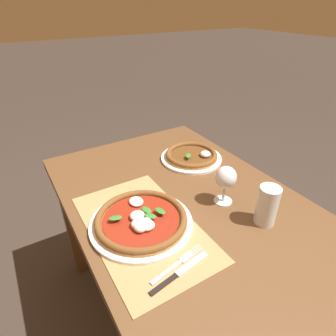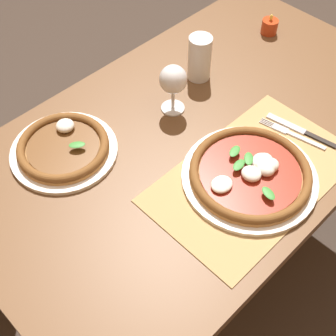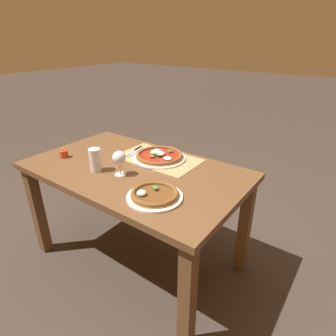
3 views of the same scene
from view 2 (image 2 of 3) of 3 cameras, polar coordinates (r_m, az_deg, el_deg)
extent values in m
plane|color=#382D26|center=(1.95, 2.96, -10.45)|extent=(24.00, 24.00, 0.00)
cube|color=brown|center=(1.36, 4.18, 4.14)|extent=(1.41, 0.83, 0.04)
cube|color=brown|center=(2.15, 8.35, 11.10)|extent=(0.07, 0.07, 0.70)
cube|color=#A88451|center=(1.25, 10.27, -1.03)|extent=(0.56, 0.33, 0.00)
cylinder|color=white|center=(1.24, 9.89, -1.08)|extent=(0.36, 0.36, 0.01)
cylinder|color=#B77F42|center=(1.23, 9.96, -0.77)|extent=(0.32, 0.32, 0.01)
torus|color=brown|center=(1.22, 10.02, -0.48)|extent=(0.32, 0.32, 0.02)
cylinder|color=maroon|center=(1.23, 10.00, -0.58)|extent=(0.26, 0.26, 0.00)
ellipsoid|color=silver|center=(1.21, 10.12, -0.70)|extent=(0.05, 0.05, 0.03)
ellipsoid|color=silver|center=(1.25, 11.15, 0.96)|extent=(0.05, 0.04, 0.02)
ellipsoid|color=silver|center=(1.22, 11.86, -0.12)|extent=(0.04, 0.05, 0.03)
ellipsoid|color=silver|center=(1.24, 12.41, 0.36)|extent=(0.05, 0.04, 0.03)
ellipsoid|color=silver|center=(1.24, 11.54, 0.86)|extent=(0.06, 0.05, 0.03)
ellipsoid|color=silver|center=(1.24, 10.94, 0.68)|extent=(0.04, 0.04, 0.03)
ellipsoid|color=silver|center=(1.18, 6.56, -1.99)|extent=(0.06, 0.05, 0.02)
ellipsoid|color=#337A2D|center=(1.24, 8.14, 2.05)|extent=(0.05, 0.03, 0.00)
ellipsoid|color=#337A2D|center=(1.17, 12.15, -3.02)|extent=(0.04, 0.05, 0.00)
ellipsoid|color=#337A2D|center=(1.23, 9.81, 1.15)|extent=(0.05, 0.05, 0.00)
ellipsoid|color=#337A2D|center=(1.21, 8.64, 0.38)|extent=(0.05, 0.03, 0.00)
cylinder|color=white|center=(1.31, -12.54, 2.03)|extent=(0.29, 0.29, 0.01)
cylinder|color=#B77F42|center=(1.31, -12.62, 2.34)|extent=(0.25, 0.25, 0.01)
torus|color=brown|center=(1.30, -12.70, 2.63)|extent=(0.25, 0.25, 0.02)
cylinder|color=brown|center=(1.30, -12.67, 2.53)|extent=(0.20, 0.20, 0.00)
ellipsoid|color=silver|center=(1.34, -12.43, 5.06)|extent=(0.05, 0.05, 0.03)
ellipsoid|color=#337A2D|center=(1.27, -11.05, 2.80)|extent=(0.05, 0.05, 0.00)
cylinder|color=silver|center=(1.40, 0.49, 7.26)|extent=(0.07, 0.07, 0.00)
cylinder|color=silver|center=(1.38, 0.50, 8.31)|extent=(0.01, 0.01, 0.06)
ellipsoid|color=silver|center=(1.33, 0.52, 10.69)|extent=(0.08, 0.08, 0.08)
ellipsoid|color=#AD5B14|center=(1.34, 0.52, 10.35)|extent=(0.07, 0.07, 0.05)
cylinder|color=silver|center=(1.47, 3.87, 13.24)|extent=(0.07, 0.07, 0.15)
cylinder|color=black|center=(1.48, 3.84, 12.80)|extent=(0.07, 0.07, 0.12)
cylinder|color=silver|center=(1.44, 3.99, 14.86)|extent=(0.07, 0.07, 0.02)
cube|color=#B7B7BC|center=(1.37, 16.50, 3.25)|extent=(0.03, 0.12, 0.00)
cube|color=#B7B7BC|center=(1.38, 13.52, 4.68)|extent=(0.03, 0.05, 0.00)
cylinder|color=#B7B7BC|center=(1.39, 12.12, 5.64)|extent=(0.01, 0.04, 0.00)
cylinder|color=#B7B7BC|center=(1.39, 12.01, 5.49)|extent=(0.01, 0.04, 0.00)
cylinder|color=#B7B7BC|center=(1.38, 11.90, 5.35)|extent=(0.01, 0.04, 0.00)
cylinder|color=#B7B7BC|center=(1.38, 11.79, 5.21)|extent=(0.01, 0.04, 0.00)
cube|color=black|center=(1.38, 18.11, 3.28)|extent=(0.03, 0.10, 0.01)
cube|color=#B7B7BC|center=(1.40, 14.20, 5.27)|extent=(0.04, 0.12, 0.00)
cylinder|color=#B23819|center=(1.72, 12.27, 16.50)|extent=(0.06, 0.06, 0.05)
cylinder|color=silver|center=(1.73, 12.23, 16.30)|extent=(0.04, 0.04, 0.03)
ellipsoid|color=#F9C64C|center=(1.71, 12.48, 17.47)|extent=(0.01, 0.01, 0.02)
camera|label=1|loc=(1.38, 46.10, 25.53)|focal=30.00mm
camera|label=3|loc=(1.83, -63.14, 20.04)|focal=30.00mm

